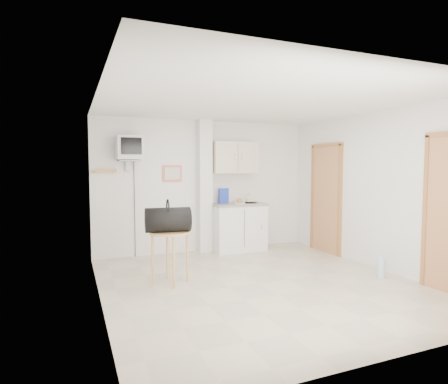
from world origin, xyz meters
name	(u,v)px	position (x,y,z in m)	size (l,w,h in m)	color
ground	(259,283)	(0.00, 0.00, 0.00)	(4.50, 4.50, 0.00)	#B4AB93
room_envelope	(272,173)	(0.24, 0.09, 1.54)	(4.24, 4.54, 2.55)	white
kitchenette	(237,209)	(0.57, 2.00, 0.80)	(1.03, 0.58, 2.10)	white
crt_television	(130,149)	(-1.45, 2.02, 1.94)	(0.44, 0.45, 2.15)	slate
round_table	(170,239)	(-1.14, 0.49, 0.62)	(0.57, 0.57, 0.74)	tan
duffel_bag	(168,219)	(-1.18, 0.45, 0.91)	(0.64, 0.40, 0.45)	black
water_bottle	(381,268)	(1.78, -0.44, 0.15)	(0.11, 0.11, 0.33)	#B3CFF9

